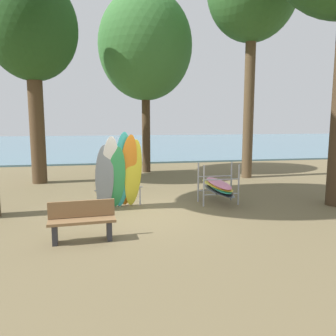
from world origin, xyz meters
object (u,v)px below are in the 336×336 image
object	(u,v)px
leaning_board_pile	(119,174)
board_storage_rack	(218,187)
tree_far_right_back	(32,31)
park_bench	(82,220)
tree_far_left_back	(145,46)

from	to	relation	value
leaning_board_pile	board_storage_rack	xyz separation A→B (m)	(3.02, 0.09, -0.50)
tree_far_right_back	board_storage_rack	bearing A→B (deg)	-37.54
tree_far_right_back	park_bench	distance (m)	9.35
park_bench	leaning_board_pile	bearing A→B (deg)	69.67
leaning_board_pile	park_bench	distance (m)	2.72
tree_far_right_back	park_bench	world-z (taller)	tree_far_right_back
tree_far_right_back	leaning_board_pile	size ratio (longest dim) A/B	3.61
leaning_board_pile	board_storage_rack	world-z (taller)	leaning_board_pile
tree_far_left_back	tree_far_right_back	bearing A→B (deg)	-155.92
tree_far_left_back	board_storage_rack	xyz separation A→B (m)	(1.37, -6.75, -5.51)
tree_far_left_back	board_storage_rack	distance (m)	8.82
tree_far_right_back	park_bench	xyz separation A→B (m)	(2.11, -7.24, -5.53)
tree_far_left_back	leaning_board_pile	world-z (taller)	tree_far_left_back
leaning_board_pile	park_bench	world-z (taller)	leaning_board_pile
tree_far_left_back	board_storage_rack	size ratio (longest dim) A/B	4.04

